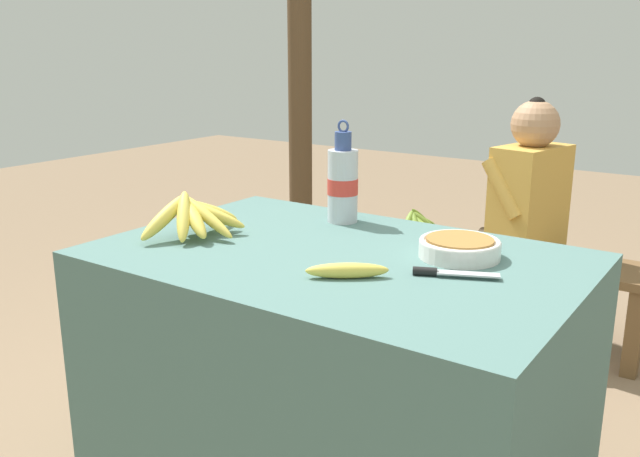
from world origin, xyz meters
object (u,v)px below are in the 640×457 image
wooden_bench (491,261)px  banana_bunch_green (419,222)px  knife (443,272)px  banana_bunch_ripe (195,214)px  seated_vendor (519,204)px  loose_banana_front (347,270)px  support_post_near (300,40)px  water_bottle (343,183)px  serving_bowl (460,247)px

wooden_bench → banana_bunch_green: bearing=179.6°
knife → wooden_bench: (-0.42, 1.48, -0.44)m
banana_bunch_ripe → knife: (0.70, 0.07, -0.05)m
seated_vendor → banana_bunch_green: size_ratio=3.98×
seated_vendor → loose_banana_front: bearing=107.5°
loose_banana_front → seated_vendor: 1.60m
wooden_bench → support_post_near: bearing=167.3°
banana_bunch_ripe → banana_bunch_green: (-0.08, 1.56, -0.37)m
wooden_bench → support_post_near: support_post_near is taller
loose_banana_front → support_post_near: bearing=128.6°
loose_banana_front → knife: bearing=37.1°
banana_bunch_ripe → banana_bunch_green: bearing=93.0°
seated_vendor → banana_bunch_green: seated_vendor is taller
banana_bunch_ripe → loose_banana_front: banana_bunch_ripe is taller
banana_bunch_ripe → support_post_near: 2.14m
water_bottle → knife: (0.46, -0.29, -0.11)m
banana_bunch_ripe → support_post_near: size_ratio=0.12×
serving_bowl → loose_banana_front: bearing=-117.0°
serving_bowl → seated_vendor: bearing=101.9°
loose_banana_front → wooden_bench: 1.69m
banana_bunch_green → wooden_bench: bearing=-0.4°
water_bottle → seated_vendor: bearing=82.3°
serving_bowl → knife: (0.03, -0.16, -0.02)m
seated_vendor → banana_bunch_green: bearing=10.1°
serving_bowl → banana_bunch_green: 1.56m
banana_bunch_ripe → banana_bunch_green: size_ratio=1.20×
water_bottle → knife: size_ratio=1.61×
serving_bowl → seated_vendor: (-0.27, 1.30, -0.18)m
seated_vendor → support_post_near: support_post_near is taller
knife → seated_vendor: 1.50m
banana_bunch_green → support_post_near: 1.27m
water_bottle → knife: 0.55m
wooden_bench → seated_vendor: bearing=-11.0°
water_bottle → banana_bunch_ripe: bearing=-123.9°
seated_vendor → support_post_near: 1.58m
serving_bowl → banana_bunch_green: size_ratio=0.75×
loose_banana_front → banana_bunch_green: size_ratio=0.64×
banana_bunch_ripe → knife: bearing=6.0°
banana_bunch_ripe → knife: 0.71m
knife → support_post_near: 2.50m
loose_banana_front → banana_bunch_green: bearing=110.7°
serving_bowl → support_post_near: bearing=135.9°
water_bottle → banana_bunch_green: size_ratio=1.12×
knife → support_post_near: (-1.69, 1.77, 0.53)m
banana_bunch_ripe → water_bottle: size_ratio=1.06×
knife → wooden_bench: 1.60m
wooden_bench → banana_bunch_green: size_ratio=5.46×
knife → banana_bunch_green: knife is taller
water_bottle → wooden_bench: water_bottle is taller
knife → seated_vendor: bearing=78.1°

